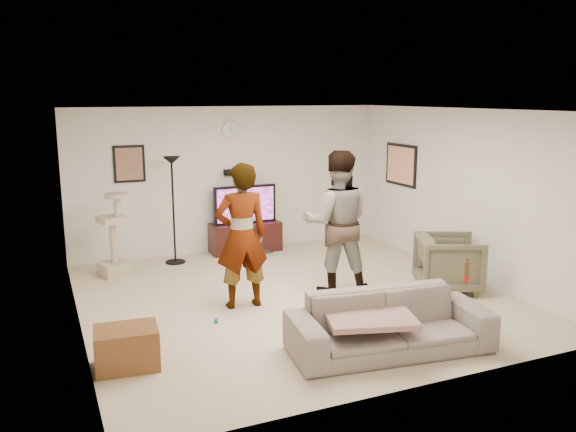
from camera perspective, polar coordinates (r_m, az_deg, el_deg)
name	(u,v)px	position (r m, az deg, el deg)	size (l,w,h in m)	color
floor	(295,297)	(8.05, 0.64, -7.91)	(5.50, 5.50, 0.02)	tan
ceiling	(295,109)	(7.59, 0.69, 10.33)	(5.50, 5.50, 0.02)	white
wall_back	(230,179)	(10.26, -5.63, 3.55)	(5.50, 0.04, 2.50)	white
wall_front	(420,259)	(5.39, 12.71, -4.08)	(5.50, 0.04, 2.50)	white
wall_left	(73,224)	(7.08, -20.11, -0.77)	(0.04, 5.50, 2.50)	white
wall_right	(462,193)	(9.18, 16.55, 2.17)	(0.04, 5.50, 2.50)	white
wall_clock	(230,130)	(10.15, -5.67, 8.29)	(0.26, 0.26, 0.04)	white
wall_speaker	(231,172)	(10.18, -5.54, 4.24)	(0.25, 0.10, 0.10)	black
picture_back	(129,164)	(9.81, -15.15, 4.90)	(0.42, 0.03, 0.52)	brown
picture_right	(401,165)	(10.39, 10.90, 4.90)	(0.03, 0.78, 0.62)	#FF9A72
tv_stand	(245,237)	(10.27, -4.15, -2.06)	(1.23, 0.45, 0.51)	black
console_box	(260,254)	(10.01, -2.75, -3.72)	(0.40, 0.30, 0.07)	#B4B4C0
tv	(245,204)	(10.15, -4.20, 1.14)	(1.11, 0.08, 0.66)	black
tv_screen	(246,205)	(10.11, -4.12, 1.10)	(1.02, 0.01, 0.58)	#AF43EB
floor_lamp	(173,211)	(9.60, -11.06, 0.50)	(0.32, 0.32, 1.73)	black
cat_tree	(113,234)	(9.20, -16.64, -1.72)	(0.41, 0.41, 1.27)	tan
person_left	(242,236)	(7.47, -4.53, -1.94)	(0.68, 0.45, 1.87)	#949299
person_right	(337,222)	(8.02, 4.76, -0.63)	(0.96, 0.75, 1.97)	#365B99
sofa	(390,323)	(6.42, 9.85, -10.23)	(2.14, 0.84, 0.63)	slate
throw_blanket	(369,317)	(6.25, 7.90, -9.70)	(0.90, 0.70, 0.06)	tan
beer_bottle	(466,273)	(6.84, 16.93, -5.29)	(0.06, 0.06, 0.25)	#4A3012
armchair	(449,263)	(8.53, 15.33, -4.41)	(0.83, 0.85, 0.78)	#504D38
side_table	(127,348)	(6.23, -15.39, -12.22)	(0.62, 0.47, 0.41)	brown
toy_ball	(216,320)	(7.22, -6.97, -10.02)	(0.06, 0.06, 0.06)	#166D86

